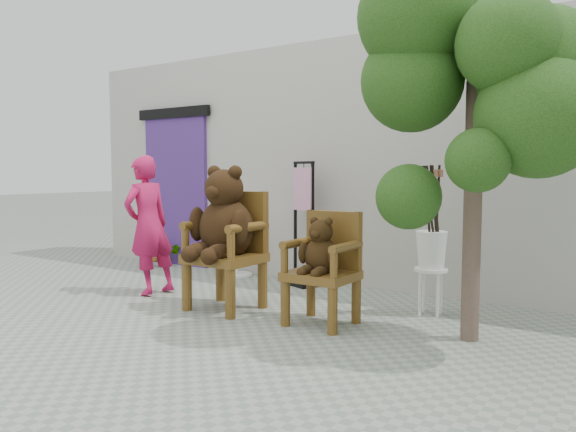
% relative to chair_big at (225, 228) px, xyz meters
% --- Properties ---
extents(ground_plane, '(60.00, 60.00, 0.00)m').
position_rel_chair_big_xyz_m(ground_plane, '(0.60, -0.88, -0.82)').
color(ground_plane, gray).
rests_on(ground_plane, ground).
extents(back_wall, '(9.00, 1.00, 3.00)m').
position_rel_chair_big_xyz_m(back_wall, '(0.60, 2.22, 0.68)').
color(back_wall, '#B0AEA5').
rests_on(back_wall, ground).
extents(doorway, '(1.40, 0.11, 2.33)m').
position_rel_chair_big_xyz_m(doorway, '(-2.40, 1.69, 0.34)').
color(doorway, '#472776').
rests_on(doorway, ground).
extents(chair_big, '(0.69, 0.77, 1.45)m').
position_rel_chair_big_xyz_m(chair_big, '(0.00, 0.00, 0.00)').
color(chair_big, '#4E3410').
rests_on(chair_big, ground).
extents(chair_small, '(0.59, 0.54, 1.02)m').
position_rel_chair_big_xyz_m(chair_small, '(1.10, 0.08, -0.22)').
color(chair_small, '#4E3410').
rests_on(chair_small, ground).
extents(person, '(0.42, 0.60, 1.57)m').
position_rel_chair_big_xyz_m(person, '(-1.22, 0.08, -0.04)').
color(person, '#B2164A').
rests_on(person, ground).
extents(cafe_table, '(0.60, 0.60, 0.70)m').
position_rel_chair_big_xyz_m(cafe_table, '(-1.08, 1.47, -0.38)').
color(cafe_table, white).
rests_on(cafe_table, ground).
extents(display_stand, '(0.55, 0.49, 1.51)m').
position_rel_chair_big_xyz_m(display_stand, '(-0.00, 1.46, -0.24)').
color(display_stand, black).
rests_on(display_stand, ground).
extents(stool_bucket, '(0.32, 0.32, 1.45)m').
position_rel_chair_big_xyz_m(stool_bucket, '(1.80, 0.95, -0.18)').
color(stool_bucket, white).
rests_on(stool_bucket, ground).
extents(tree, '(1.83, 1.49, 3.06)m').
position_rel_chair_big_xyz_m(tree, '(2.50, 0.19, 1.34)').
color(tree, '#47352B').
rests_on(tree, ground).
extents(potted_plant, '(0.37, 0.32, 0.41)m').
position_rel_chair_big_xyz_m(potted_plant, '(-2.45, 1.47, -0.62)').
color(potted_plant, '#15340E').
rests_on(potted_plant, ground).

